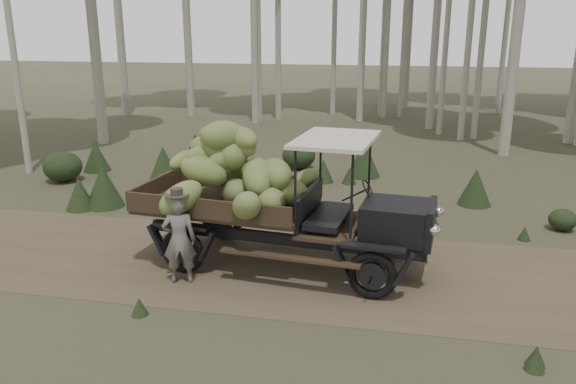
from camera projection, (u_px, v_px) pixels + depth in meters
name	position (u px, v px, depth m)	size (l,w,h in m)	color
ground	(381.00, 275.00, 10.26)	(120.00, 120.00, 0.00)	#473D2B
dirt_track	(381.00, 275.00, 10.26)	(70.00, 4.00, 0.01)	brown
banana_truck	(260.00, 183.00, 10.37)	(5.67, 3.02, 2.75)	black
farmer	(179.00, 239.00, 9.75)	(0.67, 0.54, 1.73)	#5F5C57
undergrowth	(164.00, 242.00, 10.50)	(23.26, 21.49, 1.22)	#233319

